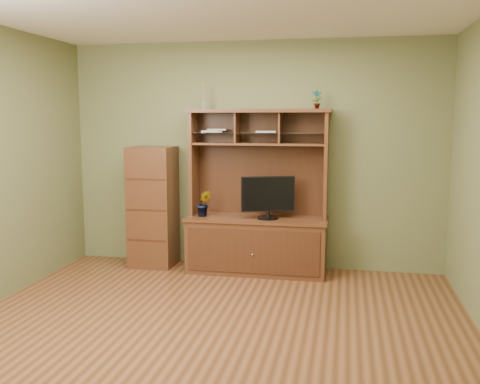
# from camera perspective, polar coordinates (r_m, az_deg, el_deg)

# --- Properties ---
(room) EXTENTS (4.54, 4.04, 2.74)m
(room) POSITION_cam_1_polar(r_m,az_deg,el_deg) (4.49, -2.91, 2.15)
(room) COLOR #512D17
(room) RESTS_ON ground
(media_hutch) EXTENTS (1.66, 0.61, 1.90)m
(media_hutch) POSITION_cam_1_polar(r_m,az_deg,el_deg) (6.28, 1.84, -3.84)
(media_hutch) COLOR #4B2315
(media_hutch) RESTS_ON room
(monitor) EXTENTS (0.60, 0.26, 0.49)m
(monitor) POSITION_cam_1_polar(r_m,az_deg,el_deg) (6.11, 3.00, -0.49)
(monitor) COLOR black
(monitor) RESTS_ON media_hutch
(orchid_plant) EXTENTS (0.19, 0.17, 0.31)m
(orchid_plant) POSITION_cam_1_polar(r_m,az_deg,el_deg) (6.27, -3.87, -1.23)
(orchid_plant) COLOR #336121
(orchid_plant) RESTS_ON media_hutch
(top_plant) EXTENTS (0.13, 0.10, 0.22)m
(top_plant) POSITION_cam_1_polar(r_m,az_deg,el_deg) (6.15, 8.19, 9.78)
(top_plant) COLOR #386925
(top_plant) RESTS_ON media_hutch
(reed_diffuser) EXTENTS (0.06, 0.06, 0.30)m
(reed_diffuser) POSITION_cam_1_polar(r_m,az_deg,el_deg) (6.36, -3.94, 9.87)
(reed_diffuser) COLOR silver
(reed_diffuser) RESTS_ON media_hutch
(magazines) EXTENTS (0.90, 0.22, 0.04)m
(magazines) POSITION_cam_1_polar(r_m,az_deg,el_deg) (6.28, -0.95, 6.54)
(magazines) COLOR silver
(magazines) RESTS_ON media_hutch
(side_cabinet) EXTENTS (0.52, 0.47, 1.46)m
(side_cabinet) POSITION_cam_1_polar(r_m,az_deg,el_deg) (6.58, -9.26, -1.55)
(side_cabinet) COLOR #4B2315
(side_cabinet) RESTS_ON room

